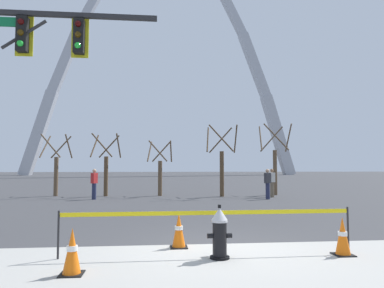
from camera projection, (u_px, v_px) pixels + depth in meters
ground_plane at (218, 247)px, 7.55m from camera, size 240.00×240.00×0.00m
fire_hydrant at (220, 233)px, 6.62m from camera, size 0.46×0.48×0.99m
caution_tape_barrier at (210, 222)px, 6.91m from camera, size 5.67×0.13×0.88m
traffic_cone_by_hydrant at (72, 252)px, 5.62m from camera, size 0.36×0.36×0.73m
traffic_cone_mid_sidewalk at (343, 237)px, 6.86m from camera, size 0.36×0.36×0.73m
traffic_cone_curb_edge at (179, 231)px, 7.51m from camera, size 0.36×0.36×0.73m
traffic_signal_gantry at (11, 72)px, 9.02m from camera, size 5.02×0.44×6.00m
monument_arch at (162, 67)px, 77.87m from camera, size 58.31×2.19×52.92m
tree_far_left at (56, 169)px, 21.02m from camera, size 1.66×1.67×3.59m
tree_left_mid at (106, 168)px, 20.93m from camera, size 1.68×1.69×3.63m
tree_center_left at (160, 171)px, 21.17m from camera, size 1.51×1.52×3.23m
tree_center_right at (222, 165)px, 20.68m from camera, size 1.88×1.89×4.08m
tree_right_mid at (275, 164)px, 21.81m from camera, size 1.97×1.98×4.27m
pedestrian_walking_left at (268, 184)px, 18.91m from camera, size 0.39×0.35×1.59m
pedestrian_standing_center at (94, 184)px, 18.75m from camera, size 0.34×0.39×1.59m
pedestrian_walking_right at (272, 183)px, 20.14m from camera, size 0.30×0.39×1.59m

